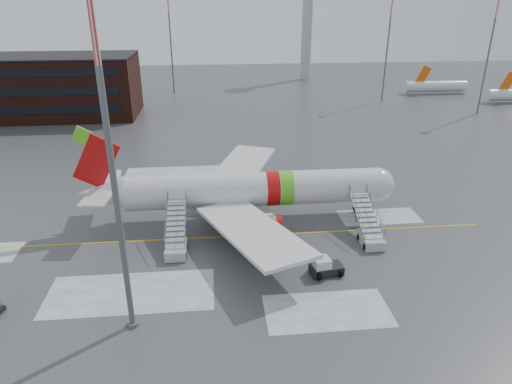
{
  "coord_description": "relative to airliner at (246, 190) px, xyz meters",
  "views": [
    {
      "loc": [
        1.37,
        -43.0,
        23.15
      ],
      "look_at": [
        5.79,
        1.24,
        4.0
      ],
      "focal_mm": 32.0,
      "sensor_mm": 36.0,
      "label": 1
    }
  ],
  "objects": [
    {
      "name": "pushback_tug",
      "position": [
        6.16,
        -12.02,
        -2.69
      ],
      "size": [
        3.11,
        2.52,
        1.66
      ],
      "color": "black",
      "rests_on": "ground"
    },
    {
      "name": "distant_aircraft",
      "position": [
        57.66,
        60.76,
        -3.42
      ],
      "size": [
        35.0,
        18.0,
        8.0
      ],
      "primitive_type": null,
      "color": "#D8590C",
      "rests_on": "ground"
    },
    {
      "name": "control_tower",
      "position": [
        25.16,
        91.76,
        15.33
      ],
      "size": [
        6.4,
        6.4,
        30.0
      ],
      "color": "#B2B5BA",
      "rests_on": "ground"
    },
    {
      "name": "airstair_aft",
      "position": [
        -7.38,
        -6.54,
        -2.35
      ],
      "size": [
        2.05,
        7.7,
        3.48
      ],
      "color": "#A1A2A8",
      "rests_on": "ground"
    },
    {
      "name": "ground",
      "position": [
        -4.84,
        -3.24,
        -3.42
      ],
      "size": [
        260.0,
        260.0,
        0.0
      ],
      "primitive_type": "plane",
      "color": "#494C4F",
      "rests_on": "ground"
    },
    {
      "name": "light_mast_near",
      "position": [
        -10.06,
        -17.48,
        9.26
      ],
      "size": [
        1.2,
        1.2,
        24.43
      ],
      "color": "#595B60",
      "rests_on": "ground"
    },
    {
      "name": "light_mast_far_n",
      "position": [
        -12.84,
        74.76,
        10.42
      ],
      "size": [
        1.2,
        1.2,
        24.25
      ],
      "color": "#595B60",
      "rests_on": "ground"
    },
    {
      "name": "light_mast_far_e",
      "position": [
        53.16,
        44.76,
        10.42
      ],
      "size": [
        1.2,
        1.2,
        24.25
      ],
      "color": "#595B60",
      "rests_on": "ground"
    },
    {
      "name": "light_mast_far_ne",
      "position": [
        37.16,
        58.76,
        10.42
      ],
      "size": [
        1.2,
        1.2,
        24.25
      ],
      "color": "#595B60",
      "rests_on": "ground"
    },
    {
      "name": "airstair_fwd",
      "position": [
        12.08,
        -6.54,
        -2.35
      ],
      "size": [
        2.05,
        7.7,
        3.48
      ],
      "color": "#AFB2B7",
      "rests_on": "ground"
    },
    {
      "name": "airliner",
      "position": [
        0.0,
        0.0,
        0.0
      ],
      "size": [
        35.03,
        32.97,
        11.18
      ],
      "color": "silver",
      "rests_on": "ground"
    }
  ]
}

